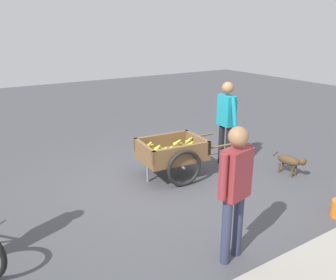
{
  "coord_description": "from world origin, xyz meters",
  "views": [
    {
      "loc": [
        2.8,
        4.51,
        2.55
      ],
      "look_at": [
        -0.1,
        -0.08,
        0.75
      ],
      "focal_mm": 36.58,
      "sensor_mm": 36.0,
      "label": 1
    }
  ],
  "objects_px": {
    "vendor_person": "(226,117)",
    "bystander_person": "(235,184)",
    "dog": "(290,161)",
    "fruit_cart": "(172,154)"
  },
  "relations": [
    {
      "from": "vendor_person",
      "to": "bystander_person",
      "type": "bearing_deg",
      "value": 50.35
    },
    {
      "from": "dog",
      "to": "bystander_person",
      "type": "bearing_deg",
      "value": 25.61
    },
    {
      "from": "fruit_cart",
      "to": "vendor_person",
      "type": "relative_size",
      "value": 1.06
    },
    {
      "from": "fruit_cart",
      "to": "bystander_person",
      "type": "distance_m",
      "value": 2.43
    },
    {
      "from": "vendor_person",
      "to": "bystander_person",
      "type": "height_order",
      "value": "vendor_person"
    },
    {
      "from": "bystander_person",
      "to": "dog",
      "type": "bearing_deg",
      "value": -154.39
    },
    {
      "from": "vendor_person",
      "to": "bystander_person",
      "type": "xyz_separation_m",
      "value": [
        1.81,
        2.19,
        -0.02
      ]
    },
    {
      "from": "fruit_cart",
      "to": "bystander_person",
      "type": "xyz_separation_m",
      "value": [
        0.67,
        2.28,
        0.51
      ]
    },
    {
      "from": "dog",
      "to": "fruit_cart",
      "type": "bearing_deg",
      "value": -30.38
    },
    {
      "from": "dog",
      "to": "bystander_person",
      "type": "relative_size",
      "value": 0.42
    }
  ]
}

